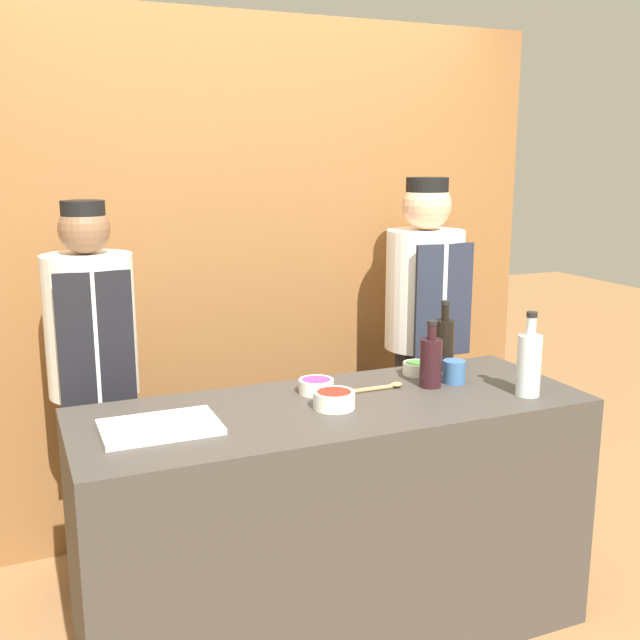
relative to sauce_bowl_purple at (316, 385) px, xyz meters
The scene contains 14 objects.
ground_plane 0.95m from the sauce_bowl_purple, 85.28° to the right, with size 14.00×14.00×0.00m, color olive.
cabinet_wall 0.97m from the sauce_bowl_purple, 89.27° to the left, with size 2.96×0.18×2.40m.
counter 0.51m from the sauce_bowl_purple, 85.28° to the right, with size 1.84×0.68×0.91m.
sauce_bowl_purple is the anchor object (origin of this frame).
sauce_bowl_green 0.48m from the sauce_bowl_purple, ahead, with size 0.12×0.12×0.05m.
sauce_bowl_red 0.18m from the sauce_bowl_purple, 92.60° to the right, with size 0.15×0.15×0.06m.
cutting_board 0.63m from the sauce_bowl_purple, 165.40° to the right, with size 0.38×0.25×0.02m.
bottle_clear 0.79m from the sauce_bowl_purple, 24.83° to the right, with size 0.09×0.09×0.32m.
bottle_soy 0.61m from the sauce_bowl_purple, ahead, with size 0.08×0.08×0.29m.
bottle_wine 0.45m from the sauce_bowl_purple, 12.34° to the right, with size 0.09×0.09×0.26m.
cup_blue 0.55m from the sauce_bowl_purple, ahead, with size 0.09×0.09×0.09m.
wooden_spoon 0.25m from the sauce_bowl_purple, 13.59° to the right, with size 0.21×0.04×0.02m.
chef_left 0.91m from the sauce_bowl_purple, 145.14° to the left, with size 0.35×0.35×1.61m.
chef_right 0.92m from the sauce_bowl_purple, 34.02° to the left, with size 0.36×0.36×1.68m.
Camera 1 is at (-1.04, -2.32, 1.77)m, focal length 42.00 mm.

